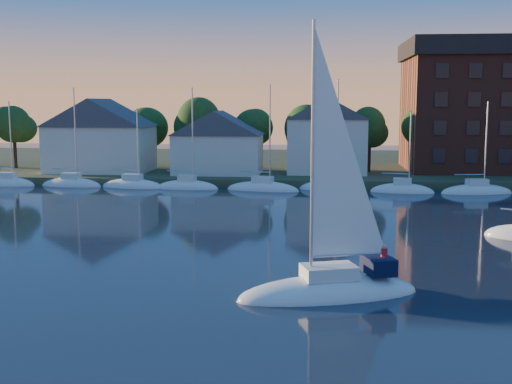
# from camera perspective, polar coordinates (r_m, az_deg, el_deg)

# --- Properties ---
(ground) EXTENTS (260.00, 260.00, 0.00)m
(ground) POSITION_cam_1_polar(r_m,az_deg,el_deg) (27.90, -9.10, -13.38)
(ground) COLOR black
(ground) RESTS_ON ground
(shoreline_land) EXTENTS (160.00, 50.00, 2.00)m
(shoreline_land) POSITION_cam_1_polar(r_m,az_deg,el_deg) (100.87, 1.59, 2.19)
(shoreline_land) COLOR #353D24
(shoreline_land) RESTS_ON ground
(wooden_dock) EXTENTS (120.00, 3.00, 1.00)m
(wooden_dock) POSITION_cam_1_polar(r_m,az_deg,el_deg) (78.08, 0.45, 0.51)
(wooden_dock) COLOR brown
(wooden_dock) RESTS_ON ground
(clubhouse_west) EXTENTS (13.65, 9.45, 9.64)m
(clubhouse_west) POSITION_cam_1_polar(r_m,az_deg,el_deg) (88.05, -13.66, 5.01)
(clubhouse_west) COLOR silver
(clubhouse_west) RESTS_ON shoreline_land
(clubhouse_centre) EXTENTS (11.55, 8.40, 8.08)m
(clubhouse_centre) POSITION_cam_1_polar(r_m,az_deg,el_deg) (83.26, -3.37, 4.51)
(clubhouse_centre) COLOR silver
(clubhouse_centre) RESTS_ON shoreline_land
(clubhouse_east) EXTENTS (10.50, 8.40, 9.80)m
(clubhouse_east) POSITION_cam_1_polar(r_m,az_deg,el_deg) (84.24, 6.33, 5.11)
(clubhouse_east) COLOR silver
(clubhouse_east) RESTS_ON shoreline_land
(tree_line) EXTENTS (93.40, 5.40, 8.90)m
(tree_line) POSITION_cam_1_polar(r_m,az_deg,el_deg) (88.31, 2.38, 6.04)
(tree_line) COLOR #362318
(tree_line) RESTS_ON shoreline_land
(moored_fleet) EXTENTS (71.50, 2.40, 12.05)m
(moored_fleet) POSITION_cam_1_polar(r_m,az_deg,el_deg) (76.24, -5.74, 0.37)
(moored_fleet) COLOR white
(moored_fleet) RESTS_ON ground
(hero_sailboat) EXTENTS (10.43, 6.13, 15.29)m
(hero_sailboat) POSITION_cam_1_polar(r_m,az_deg,el_deg) (34.34, 6.73, -8.12)
(hero_sailboat) COLOR white
(hero_sailboat) RESTS_ON ground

